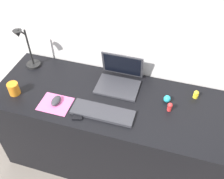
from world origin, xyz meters
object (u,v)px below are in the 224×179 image
object	(u,v)px
mouse	(56,101)
toy_figurine_red	(170,107)
toy_figurine_yellow	(196,94)
cell_phone	(78,112)
coffee_mug	(14,89)
desk_lamp	(27,50)
toy_figurine_cyan	(167,99)
keyboard	(103,112)
laptop	(120,77)

from	to	relation	value
mouse	toy_figurine_red	world-z (taller)	toy_figurine_red
toy_figurine_red	toy_figurine_yellow	world-z (taller)	toy_figurine_red
cell_phone	coffee_mug	size ratio (longest dim) A/B	1.44
desk_lamp	toy_figurine_red	world-z (taller)	desk_lamp
desk_lamp	toy_figurine_red	bearing A→B (deg)	-6.97
desk_lamp	toy_figurine_red	xyz separation A→B (m)	(1.08, -0.13, -0.14)
desk_lamp	toy_figurine_cyan	xyz separation A→B (m)	(1.06, -0.06, -0.14)
mouse	toy_figurine_yellow	distance (m)	0.95
keyboard	toy_figurine_cyan	world-z (taller)	toy_figurine_cyan
laptop	toy_figurine_red	distance (m)	0.42
cell_phone	toy_figurine_yellow	size ratio (longest dim) A/B	2.15
desk_lamp	toy_figurine_cyan	bearing A→B (deg)	-3.16
desk_lamp	toy_figurine_red	distance (m)	1.10
toy_figurine_red	toy_figurine_cyan	distance (m)	0.08
mouse	laptop	bearing A→B (deg)	41.70
laptop	toy_figurine_yellow	xyz separation A→B (m)	(0.54, 0.01, -0.02)
desk_lamp	coffee_mug	distance (m)	0.31
keyboard	toy_figurine_cyan	bearing A→B (deg)	30.56
toy_figurine_red	toy_figurine_yellow	distance (m)	0.23
desk_lamp	cell_phone	bearing A→B (deg)	-31.80
toy_figurine_yellow	laptop	bearing A→B (deg)	-179.31
toy_figurine_red	toy_figurine_yellow	size ratio (longest dim) A/B	1.09
laptop	mouse	size ratio (longest dim) A/B	3.12
coffee_mug	toy_figurine_yellow	bearing A→B (deg)	14.87
toy_figurine_cyan	coffee_mug	bearing A→B (deg)	-167.63
desk_lamp	toy_figurine_cyan	size ratio (longest dim) A/B	7.07
toy_figurine_red	toy_figurine_cyan	xyz separation A→B (m)	(-0.03, 0.07, -0.01)
toy_figurine_yellow	coffee_mug	bearing A→B (deg)	-165.13
laptop	coffee_mug	size ratio (longest dim) A/B	3.38
laptop	desk_lamp	xyz separation A→B (m)	(-0.70, -0.03, 0.12)
mouse	desk_lamp	distance (m)	0.47
mouse	coffee_mug	xyz separation A→B (m)	(-0.32, 0.00, 0.02)
toy_figurine_yellow	keyboard	bearing A→B (deg)	-150.35
mouse	cell_phone	bearing A→B (deg)	-12.36
mouse	cell_phone	distance (m)	0.18
laptop	toy_figurine_red	xyz separation A→B (m)	(0.38, -0.16, -0.02)
keyboard	coffee_mug	size ratio (longest dim) A/B	4.62
toy_figurine_cyan	desk_lamp	bearing A→B (deg)	176.84
laptop	mouse	world-z (taller)	laptop
laptop	desk_lamp	size ratio (longest dim) A/B	0.82
keyboard	cell_phone	size ratio (longest dim) A/B	3.20
laptop	toy_figurine_red	bearing A→B (deg)	-23.18
coffee_mug	toy_figurine_cyan	bearing A→B (deg)	12.37
keyboard	mouse	bearing A→B (deg)	-179.83
laptop	coffee_mug	xyz separation A→B (m)	(-0.67, -0.31, -0.01)
toy_figurine_red	mouse	bearing A→B (deg)	-168.34
coffee_mug	mouse	bearing A→B (deg)	-0.16
keyboard	cell_phone	bearing A→B (deg)	-165.85
mouse	toy_figurine_cyan	world-z (taller)	toy_figurine_cyan
toy_figurine_yellow	toy_figurine_cyan	bearing A→B (deg)	-152.31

